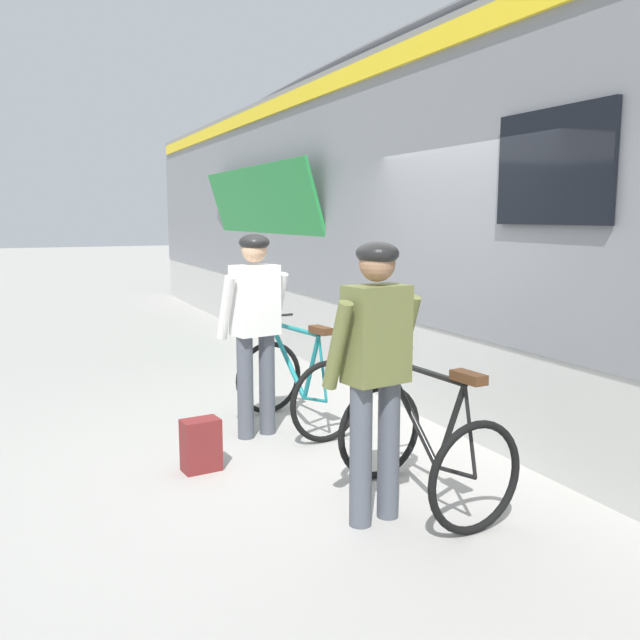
# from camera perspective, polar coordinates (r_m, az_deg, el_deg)

# --- Properties ---
(ground_plane) EXTENTS (80.00, 80.00, 0.00)m
(ground_plane) POSITION_cam_1_polar(r_m,az_deg,el_deg) (5.73, 0.33, -10.81)
(ground_plane) COLOR #A09E99
(train_car) EXTENTS (3.28, 21.13, 3.88)m
(train_car) POSITION_cam_1_polar(r_m,az_deg,el_deg) (7.77, 15.79, 8.77)
(train_car) COLOR slate
(train_car) RESTS_ON ground
(cyclist_near_in_white) EXTENTS (0.65, 0.39, 1.76)m
(cyclist_near_in_white) POSITION_cam_1_polar(r_m,az_deg,el_deg) (5.87, -5.45, 0.25)
(cyclist_near_in_white) COLOR #4C515B
(cyclist_near_in_white) RESTS_ON ground
(cyclist_far_in_olive) EXTENTS (0.64, 0.37, 1.76)m
(cyclist_far_in_olive) POSITION_cam_1_polar(r_m,az_deg,el_deg) (4.19, 4.68, -3.15)
(cyclist_far_in_olive) COLOR #4C515B
(cyclist_far_in_olive) RESTS_ON ground
(bicycle_near_teal) EXTENTS (0.86, 1.16, 0.99)m
(bicycle_near_teal) POSITION_cam_1_polar(r_m,az_deg,el_deg) (6.23, -2.01, -5.35)
(bicycle_near_teal) COLOR black
(bicycle_near_teal) RESTS_ON ground
(bicycle_far_black) EXTENTS (0.80, 1.13, 0.99)m
(bicycle_far_black) POSITION_cam_1_polar(r_m,az_deg,el_deg) (4.65, 8.67, -10.35)
(bicycle_far_black) COLOR black
(bicycle_far_black) RESTS_ON ground
(backpack_on_platform) EXTENTS (0.30, 0.21, 0.40)m
(backpack_on_platform) POSITION_cam_1_polar(r_m,az_deg,el_deg) (5.31, -9.92, -10.25)
(backpack_on_platform) COLOR maroon
(backpack_on_platform) RESTS_ON ground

